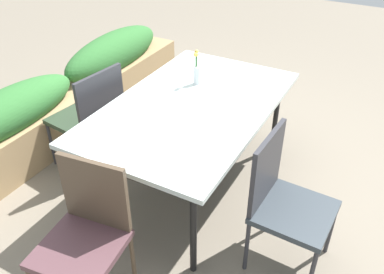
% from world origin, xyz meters
% --- Properties ---
extents(ground_plane, '(12.00, 12.00, 0.00)m').
position_xyz_m(ground_plane, '(0.00, 0.00, 0.00)').
color(ground_plane, '#756B5B').
extents(dining_table, '(1.77, 1.09, 0.75)m').
position_xyz_m(dining_table, '(-0.05, 0.07, 0.71)').
color(dining_table, silver).
rests_on(dining_table, ground).
extents(chair_near_left, '(0.48, 0.48, 0.94)m').
position_xyz_m(chair_near_left, '(-0.45, -0.79, 0.52)').
color(chair_near_left, '#2E363D').
rests_on(chair_near_left, ground).
extents(chair_far_side, '(0.55, 0.55, 0.92)m').
position_xyz_m(chair_far_side, '(-0.22, 0.92, 0.51)').
color(chair_far_side, '#2C3B29').
rests_on(chair_far_side, ground).
extents(chair_end_left, '(0.49, 0.49, 0.94)m').
position_xyz_m(chair_end_left, '(-1.25, 0.08, 0.54)').
color(chair_end_left, '#54363B').
rests_on(chair_end_left, ground).
extents(flower_vase, '(0.06, 0.05, 0.29)m').
position_xyz_m(flower_vase, '(0.26, 0.19, 0.88)').
color(flower_vase, silver).
rests_on(flower_vase, dining_table).
extents(planter_box, '(3.16, 0.48, 0.74)m').
position_xyz_m(planter_box, '(0.18, 1.53, 0.35)').
color(planter_box, '#9E7F56').
rests_on(planter_box, ground).
extents(potted_plant, '(0.24, 0.24, 0.41)m').
position_xyz_m(potted_plant, '(1.53, 0.40, 0.21)').
color(potted_plant, slate).
rests_on(potted_plant, ground).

